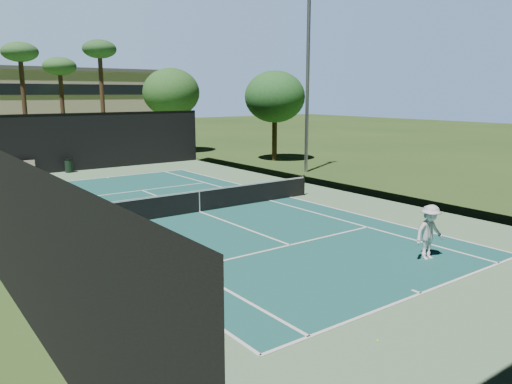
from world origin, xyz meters
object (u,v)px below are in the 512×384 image
Objects in this scene: tennis_ball_b at (157,200)px; park_bench at (23,168)px; tennis_ball_a at (378,341)px; trash_bin at (69,166)px; tennis_ball_c at (184,206)px; player at (430,232)px; tennis_ball_d at (106,213)px; tennis_net at (199,200)px.

tennis_ball_b is 12.70m from park_bench.
park_bench is at bearing 107.05° from tennis_ball_b.
tennis_ball_b is at bearing 81.03° from tennis_ball_a.
trash_bin is (2.87, -0.15, -0.07)m from park_bench.
tennis_ball_a is 14.74m from tennis_ball_c.
tennis_ball_d is at bearing 123.06° from player.
tennis_ball_c is (0.47, -2.02, -0.00)m from tennis_ball_b.
park_bench is (-1.12, 28.57, 0.52)m from tennis_ball_a.
player is at bearing -63.46° from tennis_ball_d.
player is at bearing 25.29° from tennis_ball_a.
tennis_ball_b is (2.60, 16.44, 0.01)m from tennis_ball_a.
trash_bin reaches higher than tennis_ball_c.
tennis_ball_a is at bearing -87.75° from park_bench.
tennis_net is 167.46× the size of tennis_ball_b.
park_bench is (-4.19, 14.15, 0.51)m from tennis_ball_c.
trash_bin reaches higher than tennis_ball_b.
tennis_net reaches higher than trash_bin.
player is 26.81× the size of tennis_ball_c.
tennis_ball_b is (-3.17, 13.72, -0.87)m from player.
player is 25.02× the size of tennis_ball_d.
tennis_ball_d is at bearing -158.64° from tennis_ball_b.
player is 26.01m from trash_bin.
tennis_ball_a is at bearing -148.19° from player.
tennis_net reaches higher than tennis_ball_d.
tennis_net is 13.65× the size of trash_bin.
park_bench is 1.59× the size of trash_bin.
trash_bin is at bearing 86.49° from tennis_ball_a.
park_bench reaches higher than tennis_ball_d.
player reaches higher than tennis_ball_a.
tennis_ball_a is at bearing -102.01° from tennis_ball_c.
park_bench reaches higher than trash_bin.
tennis_net is 8.60× the size of park_bench.
tennis_ball_b is at bearing 21.36° from tennis_ball_d.
park_bench is at bearing 104.99° from tennis_net.
player reaches higher than park_bench.
trash_bin is (-0.85, 11.98, 0.44)m from tennis_ball_b.
tennis_net is 15.53m from trash_bin.
player reaches higher than tennis_ball_c.
tennis_ball_c is at bearing 109.48° from player.
tennis_ball_d is 0.05× the size of park_bench.
player reaches higher than tennis_ball_d.
tennis_ball_d is (-0.49, 15.24, 0.01)m from tennis_ball_a.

